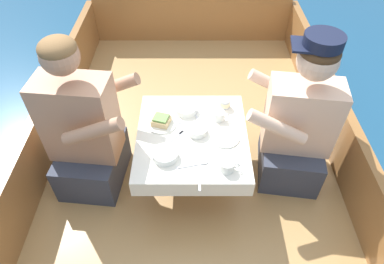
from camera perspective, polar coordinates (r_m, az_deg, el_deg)
name	(u,v)px	position (r m, az deg, el deg)	size (l,w,h in m)	color
ground_plane	(192,188)	(2.57, 0.00, -9.30)	(60.00, 60.00, 0.00)	navy
boat_deck	(192,176)	(2.46, 0.00, -7.32)	(2.01, 3.36, 0.29)	#A87F4C
gunwale_port	(41,143)	(2.40, -23.89, -1.73)	(0.06, 3.36, 0.39)	#936033
gunwale_starboard	(343,143)	(2.40, 23.88, -1.71)	(0.06, 3.36, 0.39)	#936033
bow_coaming	(192,18)	(3.53, -0.02, 18.42)	(1.89, 0.06, 0.45)	#936033
cockpit_table	(192,140)	(2.01, 0.00, -1.29)	(0.64, 0.71, 0.39)	#B2B2B7
person_port	(85,133)	(2.06, -17.47, -0.16)	(0.55, 0.48, 1.01)	#333847
person_starboard	(297,126)	(2.10, 17.13, 1.04)	(0.56, 0.50, 0.99)	#333847
plate_sandwich	(161,124)	(2.04, -5.12, 1.42)	(0.18, 0.18, 0.01)	silver
plate_bread	(225,137)	(1.96, 5.51, -0.92)	(0.17, 0.17, 0.01)	silver
sandwich	(161,120)	(2.02, -5.17, 1.98)	(0.12, 0.12, 0.05)	#E0BC7F
bowl_port_near	(186,109)	(2.11, -1.02, 3.91)	(0.14, 0.14, 0.04)	silver
bowl_starboard_near	(197,130)	(1.97, 0.86, 0.38)	(0.12, 0.12, 0.04)	silver
bowl_center_far	(165,154)	(1.85, -4.52, -3.75)	(0.14, 0.14, 0.04)	silver
coffee_cup_port	(227,166)	(1.79, 5.92, -5.64)	(0.10, 0.08, 0.06)	silver
coffee_cup_starboard	(219,116)	(2.05, 4.58, 2.71)	(0.09, 0.06, 0.06)	silver
tin_can	(225,103)	(2.15, 5.50, 4.76)	(0.07, 0.07, 0.05)	silver
utensil_spoon_center	(197,117)	(2.08, 0.77, 2.53)	(0.06, 0.17, 0.01)	silver
utensil_spoon_starboard	(196,164)	(1.82, 0.74, -5.38)	(0.17, 0.05, 0.01)	silver
utensil_knife_port	(190,123)	(2.04, -0.31, 1.58)	(0.17, 0.02, 0.00)	silver
utensil_fork_port	(175,137)	(1.96, -2.80, -0.88)	(0.13, 0.14, 0.00)	silver
utensil_spoon_port	(205,109)	(2.14, 2.23, 3.88)	(0.05, 0.17, 0.01)	silver
utensil_knife_starboard	(200,177)	(1.77, 1.27, -7.59)	(0.01, 0.17, 0.00)	silver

